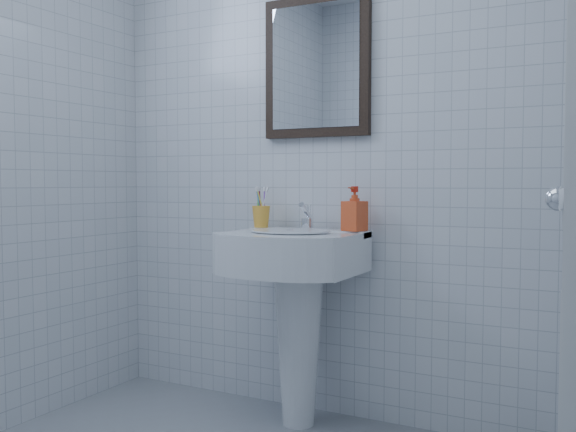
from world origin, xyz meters
The scene contains 7 objects.
wall_back centered at (0.00, 1.20, 1.25)m, with size 2.20×0.02×2.50m, color silver.
washbasin centered at (-0.04, 0.99, 0.57)m, with size 0.55×0.40×0.84m.
faucet centered at (-0.04, 1.09, 0.88)m, with size 0.05×0.10×0.12m.
toothbrush_cup centered at (-0.28, 1.09, 0.88)m, with size 0.08×0.08×0.10m, color gold, non-canonical shape.
soap_dispenser centered at (0.18, 1.10, 0.93)m, with size 0.08×0.09×0.19m, color #C13812.
wall_mirror centered at (-0.04, 1.18, 1.55)m, with size 0.50×0.04×0.62m.
hand_towel centered at (1.04, 0.72, 0.87)m, with size 0.03×0.16×0.38m, color beige.
Camera 1 is at (1.19, -1.40, 1.04)m, focal length 40.00 mm.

